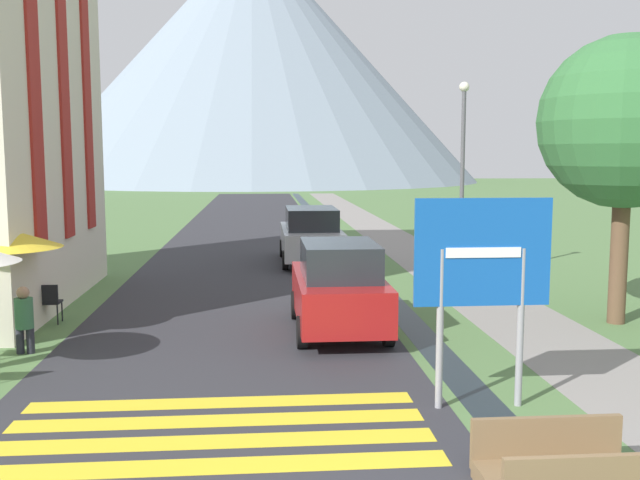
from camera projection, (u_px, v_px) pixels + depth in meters
The scene contains 15 objects.
ground_plane at pixel (315, 254), 25.45m from camera, with size 160.00×160.00×0.00m, color #517542.
road at pixel (249, 227), 35.14m from camera, with size 6.40×60.00×0.01m.
footpath at pixel (372, 226), 35.64m from camera, with size 2.20×60.00×0.01m.
drainage_channel at pixel (324, 226), 35.44m from camera, with size 0.60×60.00×0.00m.
crosswalk_marking at pixel (218, 431), 9.11m from camera, with size 5.44×2.54×0.01m.
mountain_distant at pixel (253, 58), 95.87m from camera, with size 60.04×60.04×33.00m.
road_sign at pixel (482, 271), 9.76m from camera, with size 1.90×0.11×2.94m.
footbridge at pixel (565, 474), 7.38m from camera, with size 1.70×1.10×0.65m.
parked_car_near at pixel (339, 287), 14.11m from camera, with size 1.78×3.83×1.82m.
parked_car_far at pixel (311, 235), 23.24m from camera, with size 1.96×4.59×1.82m.
cafe_chair_far_left at pixel (50, 300), 14.82m from camera, with size 0.40×0.40×0.85m.
cafe_umbrella_middle_yellow at pixel (6, 238), 13.46m from camera, with size 2.05×2.05×2.14m.
person_seated_near at pixel (24, 317), 12.61m from camera, with size 0.32×0.32×1.21m.
streetlamp at pixel (462, 164), 20.01m from camera, with size 0.28×0.28×5.53m.
tree_by_path at pixel (626, 123), 14.50m from camera, with size 3.54×3.54×5.95m.
Camera 1 is at (-1.92, -5.14, 3.51)m, focal length 40.00 mm.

